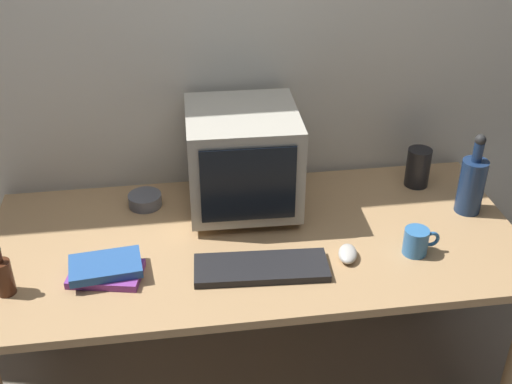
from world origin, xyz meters
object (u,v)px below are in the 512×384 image
Objects in this scene: crt_monitor at (243,159)px; cd_spindle at (145,200)px; metal_canister at (418,167)px; keyboard at (261,268)px; computer_mouse at (348,254)px; bottle_short at (3,276)px; book_stack at (106,270)px; mug at (417,241)px; bottle_tall at (472,183)px.

cd_spindle is (-0.35, 0.05, -0.17)m from crt_monitor.
keyboard is at bearing -146.42° from metal_canister.
computer_mouse reaches higher than keyboard.
metal_canister reaches higher than keyboard.
bottle_short is (-0.76, -0.38, -0.13)m from crt_monitor.
computer_mouse is 0.77m from book_stack.
bottle_short is at bearing -153.55° from crt_monitor.
cd_spindle is (0.12, 0.40, -0.00)m from book_stack.
crt_monitor is at bearing 36.11° from book_stack.
mug is at bearing 0.75° from bottle_short.
computer_mouse is 1.06m from bottle_short.
crt_monitor is at bearing -8.70° from cd_spindle.
cd_spindle reaches higher than computer_mouse.
cd_spindle reaches higher than keyboard.
mug is (-0.27, -0.22, -0.07)m from bottle_tall.
cd_spindle is at bearing 171.30° from crt_monitor.
metal_canister is at bearing 120.38° from bottle_tall.
keyboard is 0.80m from metal_canister.
book_stack is (-0.76, 0.02, 0.01)m from computer_mouse.
computer_mouse is at bearing -32.71° from cd_spindle.
book_stack is 1.22m from metal_canister.
keyboard is at bearing -162.93° from bottle_tall.
book_stack is at bearing -106.72° from cd_spindle.
keyboard is 4.20× the size of computer_mouse.
computer_mouse is at bearing 179.35° from mug.
bottle_tall is at bearing 38.67° from mug.
crt_monitor reaches higher than computer_mouse.
bottle_short is at bearing -171.42° from bottle_tall.
bottle_tall is at bearing 8.95° from book_stack.
metal_canister reaches higher than computer_mouse.
mug is 0.45m from metal_canister.
bottle_tall is at bearing -9.86° from cd_spindle.
bottle_short is 1.28m from mug.
computer_mouse is 0.67× the size of metal_canister.
keyboard is 0.77m from bottle_short.
keyboard is at bearing -50.67° from cd_spindle.
mug is (1.28, 0.02, -0.02)m from bottle_short.
book_stack is at bearing -165.65° from computer_mouse.
cd_spindle is (-1.14, 0.20, -0.09)m from bottle_tall.
metal_canister is (1.15, 0.40, 0.05)m from book_stack.
computer_mouse is (0.29, 0.03, 0.01)m from keyboard.
metal_canister is (0.67, 0.06, -0.12)m from crt_monitor.
computer_mouse is 0.57m from metal_canister.
bottle_short is at bearing -179.25° from mug.
cd_spindle is (-0.65, 0.41, 0.00)m from computer_mouse.
mug reaches higher than keyboard.
computer_mouse is 0.58× the size of bottle_short.
metal_canister is (1.44, 0.44, 0.01)m from bottle_short.
bottle_tall is at bearing -59.62° from metal_canister.
cd_spindle is 0.80× the size of metal_canister.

